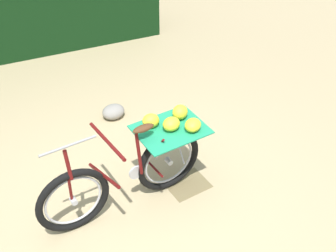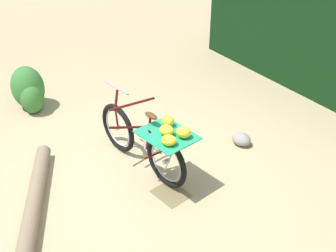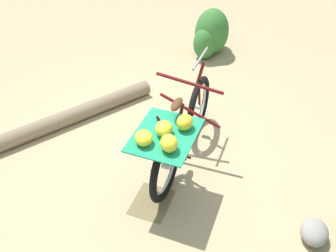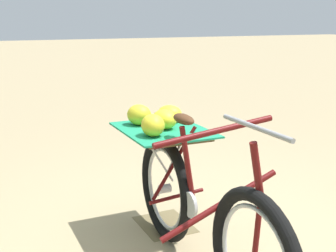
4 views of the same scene
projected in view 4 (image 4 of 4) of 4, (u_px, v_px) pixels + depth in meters
bicycle at (192, 194)px, 2.72m from camera, size 1.78×0.71×1.03m
leaf_litter_patch at (165, 224)px, 3.39m from camera, size 0.44×0.36×0.01m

